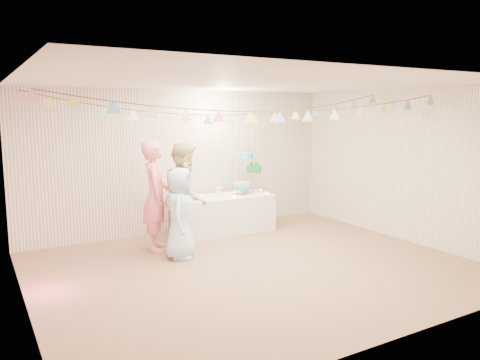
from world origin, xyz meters
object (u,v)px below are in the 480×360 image
cake_stand (248,169)px  person_child (180,213)px  person_adult_a (156,196)px  person_adult_b (186,196)px  table (224,214)px

cake_stand → person_child: bearing=-150.0°
person_adult_a → person_adult_b: size_ratio=1.01×
cake_stand → table: bearing=-174.8°
person_adult_b → table: bearing=-31.4°
table → person_adult_b: bearing=-147.3°
table → cake_stand: (0.55, 0.05, 0.81)m
table → person_adult_b: 1.35m
table → person_child: size_ratio=1.31×
table → person_adult_b: size_ratio=1.04×
cake_stand → person_child: cake_stand is taller
person_adult_a → person_adult_b: bearing=-101.0°
cake_stand → person_adult_a: (-2.00, -0.48, -0.26)m
person_adult_a → person_child: person_adult_a is taller
cake_stand → person_adult_b: bearing=-155.6°
person_adult_b → person_adult_a: bearing=84.9°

